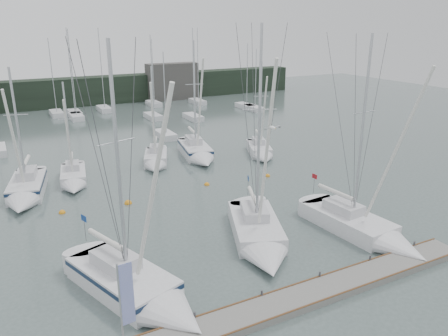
% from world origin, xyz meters
% --- Properties ---
extents(ground, '(160.00, 160.00, 0.00)m').
position_xyz_m(ground, '(0.00, 0.00, 0.00)').
color(ground, '#4B5B58').
rests_on(ground, ground).
extents(dock, '(24.00, 2.00, 0.40)m').
position_xyz_m(dock, '(0.00, -5.00, 0.20)').
color(dock, slate).
rests_on(dock, ground).
extents(far_treeline, '(90.00, 4.00, 5.00)m').
position_xyz_m(far_treeline, '(0.00, 62.00, 2.50)').
color(far_treeline, black).
rests_on(far_treeline, ground).
extents(far_building_right, '(10.00, 3.00, 7.00)m').
position_xyz_m(far_building_right, '(18.00, 60.00, 3.50)').
color(far_building_right, '#423F3C').
rests_on(far_building_right, ground).
extents(mast_forest, '(57.86, 27.38, 14.71)m').
position_xyz_m(mast_forest, '(-4.15, 45.43, 0.49)').
color(mast_forest, silver).
rests_on(mast_forest, ground).
extents(sailboat_near_left, '(6.29, 10.41, 14.91)m').
position_xyz_m(sailboat_near_left, '(-7.75, -1.16, 0.65)').
color(sailboat_near_left, silver).
rests_on(sailboat_near_left, ground).
extents(sailboat_near_center, '(6.59, 10.22, 15.63)m').
position_xyz_m(sailboat_near_center, '(1.12, 0.99, 0.56)').
color(sailboat_near_center, silver).
rests_on(sailboat_near_center, ground).
extents(sailboat_near_right, '(3.84, 10.49, 14.91)m').
position_xyz_m(sailboat_near_right, '(8.59, -1.56, 0.56)').
color(sailboat_near_right, silver).
rests_on(sailboat_near_right, ground).
extents(sailboat_mid_a, '(4.47, 9.09, 11.98)m').
position_xyz_m(sailboat_mid_a, '(-12.16, 17.74, 0.65)').
color(sailboat_mid_a, silver).
rests_on(sailboat_mid_a, ground).
extents(sailboat_mid_b, '(3.37, 7.30, 10.20)m').
position_xyz_m(sailboat_mid_b, '(-7.90, 19.35, 0.51)').
color(sailboat_mid_b, silver).
rests_on(sailboat_mid_b, ground).
extents(sailboat_mid_c, '(4.54, 6.93, 11.03)m').
position_xyz_m(sailboat_mid_c, '(0.81, 21.21, 0.56)').
color(sailboat_mid_c, silver).
rests_on(sailboat_mid_c, ground).
extents(sailboat_mid_d, '(4.43, 9.36, 13.61)m').
position_xyz_m(sailboat_mid_d, '(5.88, 21.48, 0.64)').
color(sailboat_mid_d, silver).
rests_on(sailboat_mid_d, ground).
extents(sailboat_mid_e, '(4.85, 7.52, 11.23)m').
position_xyz_m(sailboat_mid_e, '(12.51, 18.90, 0.52)').
color(sailboat_mid_e, silver).
rests_on(sailboat_mid_e, ground).
extents(buoy_a, '(0.63, 0.63, 0.63)m').
position_xyz_m(buoy_a, '(-4.64, 12.71, 0.00)').
color(buoy_a, orange).
rests_on(buoy_a, ground).
extents(buoy_b, '(0.50, 0.50, 0.50)m').
position_xyz_m(buoy_b, '(3.16, 13.63, 0.00)').
color(buoy_b, orange).
rests_on(buoy_b, ground).
extents(buoy_c, '(0.53, 0.53, 0.53)m').
position_xyz_m(buoy_c, '(-9.86, 13.29, 0.00)').
color(buoy_c, orange).
rests_on(buoy_c, ground).
extents(dock_banner, '(0.69, 0.13, 4.54)m').
position_xyz_m(dock_banner, '(-9.59, -4.78, 3.08)').
color(dock_banner, '#ADB0B5').
rests_on(dock_banner, dock).
extents(seagull, '(1.03, 0.47, 0.20)m').
position_xyz_m(seagull, '(-0.16, -1.82, 9.07)').
color(seagull, white).
rests_on(seagull, ground).
extents(buoy_d, '(0.50, 0.50, 0.50)m').
position_xyz_m(buoy_d, '(9.55, 13.01, 0.00)').
color(buoy_d, orange).
rests_on(buoy_d, ground).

